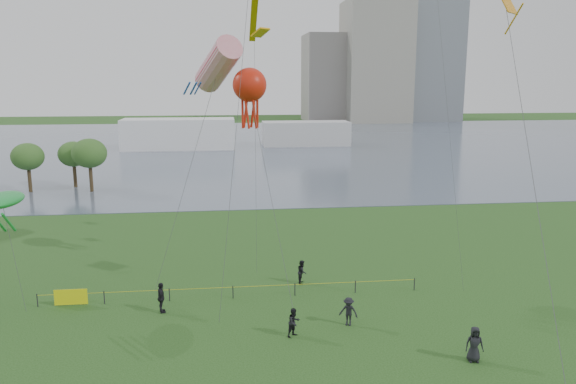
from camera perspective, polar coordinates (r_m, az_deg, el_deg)
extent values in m
cube|color=slate|center=(119.37, -5.03, 4.77)|extent=(400.00, 120.00, 0.08)
cube|color=gray|center=(187.21, 8.85, 12.91)|extent=(20.00, 20.00, 38.00)
cube|color=gray|center=(189.84, 4.16, 11.48)|extent=(16.00, 18.00, 28.00)
cube|color=white|center=(114.37, -11.03, 5.82)|extent=(22.00, 8.00, 6.00)
cube|color=silver|center=(118.35, 1.81, 5.96)|extent=(18.00, 7.00, 5.00)
cylinder|color=#352818|center=(77.39, -20.82, 1.42)|extent=(0.44, 0.44, 2.68)
ellipsoid|color=#3B6628|center=(76.96, -20.98, 3.62)|extent=(3.81, 3.81, 3.21)
cylinder|color=#352818|center=(76.20, -24.75, 0.99)|extent=(0.44, 0.44, 2.74)
ellipsoid|color=#3B6628|center=(75.76, -24.94, 3.28)|extent=(3.90, 3.90, 3.29)
cylinder|color=#352818|center=(73.57, -19.36, 1.15)|extent=(0.44, 0.44, 2.98)
ellipsoid|color=#3B6628|center=(73.08, -19.54, 3.73)|extent=(4.24, 4.24, 3.58)
cylinder|color=black|center=(38.38, -24.11, -10.02)|extent=(0.07, 0.07, 0.85)
cylinder|color=black|center=(37.37, -18.17, -10.15)|extent=(0.07, 0.07, 0.85)
cylinder|color=black|center=(36.77, -11.95, -10.17)|extent=(0.07, 0.07, 0.85)
cylinder|color=black|center=(36.60, -5.61, -10.07)|extent=(0.07, 0.07, 0.85)
cylinder|color=black|center=(36.86, 0.71, -9.85)|extent=(0.07, 0.07, 0.85)
cylinder|color=black|center=(37.55, 6.86, -9.53)|extent=(0.07, 0.07, 0.85)
cylinder|color=black|center=(38.65, 12.71, -9.12)|extent=(0.07, 0.07, 0.85)
cylinder|color=#C4CA17|center=(36.48, -5.62, -9.60)|extent=(24.00, 0.03, 0.03)
cube|color=yellow|center=(37.78, -21.20, -9.92)|extent=(2.00, 0.04, 1.00)
imported|color=black|center=(31.31, 0.62, -13.11)|extent=(0.99, 0.95, 1.61)
imported|color=black|center=(32.75, 6.17, -11.97)|extent=(1.24, 1.06, 1.67)
imported|color=black|center=(34.99, -12.76, -10.44)|extent=(0.69, 1.17, 1.88)
imported|color=black|center=(30.22, 18.41, -14.46)|extent=(0.97, 0.72, 1.82)
imported|color=black|center=(38.87, 1.45, -8.10)|extent=(0.79, 0.92, 1.62)
cylinder|color=#3F3F42|center=(33.01, -5.41, 5.14)|extent=(2.36, 4.75, 20.44)
cube|color=orange|center=(27.32, -2.82, 15.88)|extent=(0.95, 0.95, 0.42)
cylinder|color=#3F3F42|center=(38.72, -10.19, 1.71)|extent=(4.53, 4.09, 14.78)
cylinder|color=red|center=(40.15, -7.12, 12.73)|extent=(3.77, 5.19, 3.89)
cylinder|color=#183FA9|center=(38.97, -9.16, 10.36)|extent=(0.60, 1.13, 0.88)
cylinder|color=#183FA9|center=(39.37, -9.54, 10.35)|extent=(0.60, 1.13, 0.88)
cylinder|color=#183FA9|center=(39.24, -10.22, 10.33)|extent=(0.60, 1.13, 0.88)
cylinder|color=#183FA9|center=(38.78, -10.26, 10.32)|extent=(0.60, 1.13, 0.88)
cylinder|color=#183FA9|center=(38.61, -9.60, 10.33)|extent=(0.60, 1.13, 0.88)
cylinder|color=#3F3F42|center=(37.65, -26.05, -5.87)|extent=(1.14, 1.06, 6.73)
ellipsoid|color=#1A9235|center=(37.52, -27.04, -0.71)|extent=(2.24, 4.04, 0.78)
cylinder|color=#1A9235|center=(35.96, -26.49, -2.78)|extent=(0.16, 1.79, 1.54)
cylinder|color=#3F3F42|center=(35.29, -1.76, -0.19)|extent=(2.13, 7.68, 13.41)
sphere|color=red|center=(38.32, -3.92, 10.81)|extent=(2.28, 2.28, 2.28)
cylinder|color=red|center=(38.40, -3.14, 8.43)|extent=(0.18, 0.54, 2.60)
cylinder|color=red|center=(38.81, -3.55, 8.45)|extent=(0.49, 0.36, 2.61)
cylinder|color=red|center=(38.79, -4.29, 8.44)|extent=(0.49, 0.36, 2.61)
cylinder|color=red|center=(38.35, -4.64, 8.40)|extent=(0.18, 0.54, 2.60)
cylinder|color=red|center=(37.93, -4.24, 8.38)|extent=(0.49, 0.36, 2.61)
cylinder|color=red|center=(37.95, -3.47, 8.39)|extent=(0.49, 0.36, 2.61)
cylinder|color=#3F3F42|center=(24.32, 24.09, -1.40)|extent=(3.76, 15.08, 17.67)
cube|color=orange|center=(31.52, 21.29, 17.71)|extent=(1.67, 1.67, 1.36)
cylinder|color=orange|center=(30.62, 21.96, 15.98)|extent=(0.08, 1.58, 1.35)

